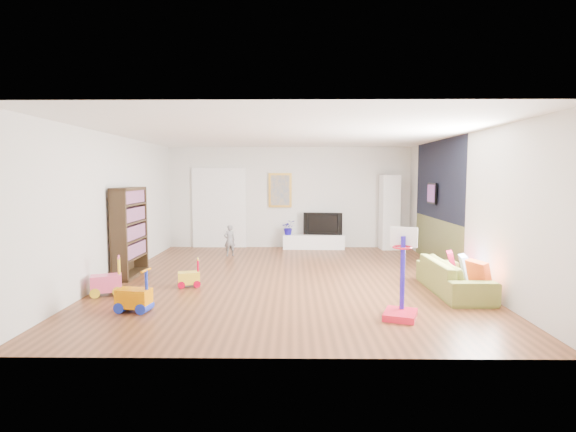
{
  "coord_description": "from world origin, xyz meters",
  "views": [
    {
      "loc": [
        0.1,
        -8.36,
        1.93
      ],
      "look_at": [
        0.0,
        0.4,
        1.15
      ],
      "focal_mm": 28.0,
      "sensor_mm": 36.0,
      "label": 1
    }
  ],
  "objects_px": {
    "bookshelf": "(130,232)",
    "sofa": "(454,277)",
    "basketball_hoop": "(401,273)",
    "media_console": "(314,242)"
  },
  "relations": [
    {
      "from": "basketball_hoop",
      "to": "bookshelf",
      "type": "bearing_deg",
      "value": 171.7
    },
    {
      "from": "bookshelf",
      "to": "basketball_hoop",
      "type": "distance_m",
      "value": 5.27
    },
    {
      "from": "sofa",
      "to": "basketball_hoop",
      "type": "relative_size",
      "value": 1.5
    },
    {
      "from": "bookshelf",
      "to": "sofa",
      "type": "bearing_deg",
      "value": -11.45
    },
    {
      "from": "bookshelf",
      "to": "basketball_hoop",
      "type": "xyz_separation_m",
      "value": [
        4.61,
        -2.54,
        -0.24
      ]
    },
    {
      "from": "basketball_hoop",
      "to": "media_console",
      "type": "bearing_deg",
      "value": 119.48
    },
    {
      "from": "media_console",
      "to": "sofa",
      "type": "relative_size",
      "value": 0.87
    },
    {
      "from": "media_console",
      "to": "bookshelf",
      "type": "height_order",
      "value": "bookshelf"
    },
    {
      "from": "sofa",
      "to": "basketball_hoop",
      "type": "distance_m",
      "value": 1.84
    },
    {
      "from": "media_console",
      "to": "bookshelf",
      "type": "relative_size",
      "value": 0.94
    }
  ]
}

